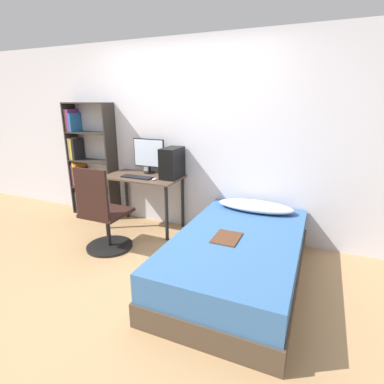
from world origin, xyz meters
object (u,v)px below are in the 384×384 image
object	(u,v)px
bed	(237,257)
pc_tower	(172,163)
bookshelf	(86,165)
monitor	(149,154)
keyboard	(137,177)
office_chair	(104,219)

from	to	relation	value
bed	pc_tower	distance (m)	1.57
bookshelf	bed	world-z (taller)	bookshelf
bookshelf	bed	xyz separation A→B (m)	(2.67, -0.89, -0.55)
pc_tower	monitor	bearing A→B (deg)	165.36
monitor	keyboard	world-z (taller)	monitor
bookshelf	bed	size ratio (longest dim) A/B	0.84
monitor	office_chair	bearing A→B (deg)	-93.87
bed	bookshelf	bearing A→B (deg)	161.68
keyboard	office_chair	bearing A→B (deg)	-94.89
bookshelf	pc_tower	size ratio (longest dim) A/B	4.29
office_chair	keyboard	bearing A→B (deg)	85.11
office_chair	monitor	size ratio (longest dim) A/B	2.15
keyboard	monitor	bearing A→B (deg)	88.33
bookshelf	pc_tower	bearing A→B (deg)	-2.77
office_chair	monitor	xyz separation A→B (m)	(0.06, 0.96, 0.62)
bookshelf	office_chair	bearing A→B (deg)	-41.14
bed	keyboard	distance (m)	1.76
office_chair	bed	xyz separation A→B (m)	(1.61, 0.04, -0.16)
bookshelf	keyboard	world-z (taller)	bookshelf
office_chair	bookshelf	bearing A→B (deg)	138.86
bed	keyboard	size ratio (longest dim) A/B	4.74
office_chair	bed	size ratio (longest dim) A/B	0.51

